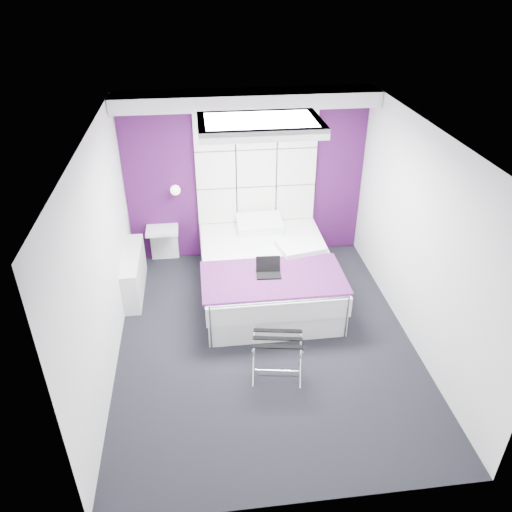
{
  "coord_description": "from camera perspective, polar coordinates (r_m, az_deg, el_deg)",
  "views": [
    {
      "loc": [
        -0.71,
        -4.78,
        4.11
      ],
      "look_at": [
        -0.07,
        0.35,
        1.02
      ],
      "focal_mm": 35.0,
      "sensor_mm": 36.0,
      "label": 1
    }
  ],
  "objects": [
    {
      "name": "headboard",
      "position": [
        7.56,
        0.03,
        7.99
      ],
      "size": [
        1.8,
        0.08,
        2.3
      ],
      "primitive_type": null,
      "color": "silver",
      "rests_on": "wall_back"
    },
    {
      "name": "wall_right",
      "position": [
        6.08,
        18.25,
        1.67
      ],
      "size": [
        0.0,
        4.4,
        4.4
      ],
      "primitive_type": "plane",
      "rotation": [
        1.57,
        0.0,
        -1.57
      ],
      "color": "white",
      "rests_on": "floor"
    },
    {
      "name": "accent_wall",
      "position": [
        7.54,
        -1.16,
        8.99
      ],
      "size": [
        3.58,
        0.02,
        2.58
      ],
      "primitive_type": "cube",
      "color": "#3D0F41",
      "rests_on": "wall_back"
    },
    {
      "name": "ceiling",
      "position": [
        5.06,
        1.36,
        13.5
      ],
      "size": [
        4.4,
        4.4,
        0.0
      ],
      "primitive_type": "plane",
      "rotation": [
        3.14,
        0.0,
        0.0
      ],
      "color": "white",
      "rests_on": "wall_back"
    },
    {
      "name": "skylight",
      "position": [
        5.64,
        0.45,
        14.82
      ],
      "size": [
        1.36,
        0.86,
        0.12
      ],
      "primitive_type": null,
      "color": "white",
      "rests_on": "ceiling"
    },
    {
      "name": "soffit",
      "position": [
        6.95,
        -1.06,
        17.47
      ],
      "size": [
        3.58,
        0.5,
        0.2
      ],
      "primitive_type": "cube",
      "color": "silver",
      "rests_on": "wall_back"
    },
    {
      "name": "radiator",
      "position": [
        7.24,
        -13.76,
        -1.89
      ],
      "size": [
        0.22,
        1.2,
        0.6
      ],
      "primitive_type": "cube",
      "color": "silver",
      "rests_on": "floor"
    },
    {
      "name": "laptop",
      "position": [
        6.39,
        1.39,
        -1.59
      ],
      "size": [
        0.31,
        0.22,
        0.23
      ],
      "rotation": [
        0.0,
        0.0,
        -0.06
      ],
      "color": "black",
      "rests_on": "bed"
    },
    {
      "name": "wall_left",
      "position": [
        5.65,
        -17.2,
        -0.49
      ],
      "size": [
        0.0,
        4.4,
        4.4
      ],
      "primitive_type": "plane",
      "rotation": [
        1.57,
        0.0,
        1.57
      ],
      "color": "white",
      "rests_on": "floor"
    },
    {
      "name": "wall_lamp",
      "position": [
        7.43,
        -9.2,
        7.56
      ],
      "size": [
        0.15,
        0.15,
        0.15
      ],
      "primitive_type": "sphere",
      "color": "white",
      "rests_on": "wall_back"
    },
    {
      "name": "wall_back",
      "position": [
        7.55,
        -1.17,
        9.02
      ],
      "size": [
        3.6,
        0.0,
        3.6
      ],
      "primitive_type": "plane",
      "rotation": [
        1.57,
        0.0,
        0.0
      ],
      "color": "white",
      "rests_on": "floor"
    },
    {
      "name": "floor",
      "position": [
        6.34,
        1.07,
        -9.55
      ],
      "size": [
        4.4,
        4.4,
        0.0
      ],
      "primitive_type": "plane",
      "color": "black",
      "rests_on": "ground"
    },
    {
      "name": "bed",
      "position": [
        6.99,
        1.22,
        -1.9
      ],
      "size": [
        1.83,
        2.21,
        0.77
      ],
      "color": "silver",
      "rests_on": "floor"
    },
    {
      "name": "luggage_rack",
      "position": [
        5.71,
        2.42,
        -11.42
      ],
      "size": [
        0.55,
        0.4,
        0.54
      ],
      "rotation": [
        0.0,
        0.0,
        -0.17
      ],
      "color": "silver",
      "rests_on": "floor"
    },
    {
      "name": "nightstand",
      "position": [
        7.68,
        -10.68,
        2.94
      ],
      "size": [
        0.48,
        0.37,
        0.05
      ],
      "primitive_type": "cube",
      "color": "silver",
      "rests_on": "wall_back"
    }
  ]
}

